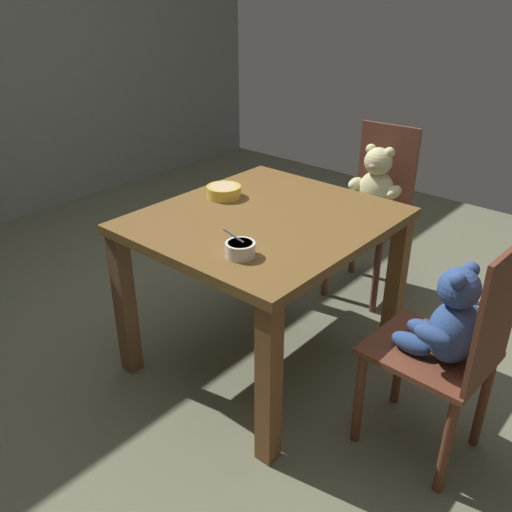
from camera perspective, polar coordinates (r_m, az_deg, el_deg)
The scene contains 6 objects.
ground_plane at distance 2.73m, azimuth 0.81°, elevation -10.64°, with size 5.20×5.20×0.04m.
dining_table at distance 2.40m, azimuth 0.91°, elevation 1.48°, with size 1.04×0.93×0.74m.
teddy_chair_near_right at distance 3.10m, azimuth 12.04°, elevation 5.78°, with size 0.43×0.40×0.94m.
teddy_chair_near_front at distance 2.04m, azimuth 19.30°, elevation -7.55°, with size 0.38×0.43×0.92m.
porridge_bowl_yellow_far_center at distance 2.55m, azimuth -3.34°, elevation 6.67°, with size 0.16×0.16×0.05m.
porridge_bowl_white_near_left at distance 2.00m, azimuth -1.63°, elevation 0.72°, with size 0.11×0.11×0.11m.
Camera 1 is at (-1.66, -1.38, 1.65)m, focal length 38.76 mm.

